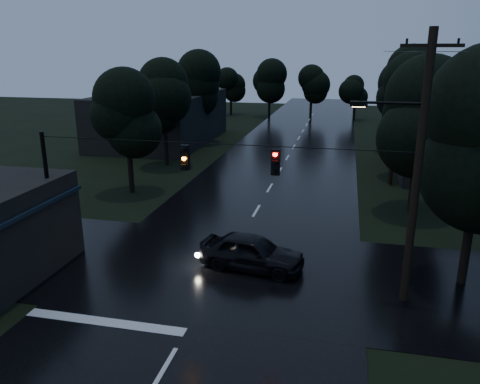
% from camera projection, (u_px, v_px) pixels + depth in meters
% --- Properties ---
extents(main_road, '(12.00, 120.00, 0.02)m').
position_uv_depth(main_road, '(280.00, 171.00, 37.41)').
color(main_road, black).
rests_on(main_road, ground).
extents(cross_street, '(60.00, 9.00, 0.02)m').
position_uv_depth(cross_street, '(222.00, 269.00, 20.61)').
color(cross_street, black).
rests_on(cross_street, ground).
extents(building_far_right, '(10.00, 14.00, 4.40)m').
position_uv_depth(building_far_right, '(460.00, 142.00, 37.57)').
color(building_far_right, black).
rests_on(building_far_right, ground).
extents(building_far_left, '(10.00, 16.00, 5.00)m').
position_uv_depth(building_far_left, '(161.00, 118.00, 48.97)').
color(building_far_left, black).
rests_on(building_far_left, ground).
extents(utility_pole_main, '(3.50, 0.30, 10.00)m').
position_uv_depth(utility_pole_main, '(415.00, 168.00, 16.59)').
color(utility_pole_main, black).
rests_on(utility_pole_main, ground).
extents(utility_pole_far, '(2.00, 0.30, 7.50)m').
position_uv_depth(utility_pole_far, '(395.00, 131.00, 32.68)').
color(utility_pole_far, black).
rests_on(utility_pole_far, ground).
extents(anchor_pole_left, '(0.18, 0.18, 6.00)m').
position_uv_depth(anchor_pole_left, '(50.00, 200.00, 20.38)').
color(anchor_pole_left, black).
rests_on(anchor_pole_left, ground).
extents(span_signals, '(15.00, 0.37, 1.12)m').
position_uv_depth(span_signals, '(228.00, 159.00, 18.03)').
color(span_signals, black).
rests_on(span_signals, ground).
extents(tree_left_a, '(3.92, 3.92, 8.26)m').
position_uv_depth(tree_left_a, '(127.00, 115.00, 30.32)').
color(tree_left_a, black).
rests_on(tree_left_a, ground).
extents(tree_left_b, '(4.20, 4.20, 8.85)m').
position_uv_depth(tree_left_b, '(164.00, 97.00, 37.80)').
color(tree_left_b, black).
rests_on(tree_left_b, ground).
extents(tree_left_c, '(4.48, 4.48, 9.44)m').
position_uv_depth(tree_left_c, '(195.00, 84.00, 47.16)').
color(tree_left_c, black).
rests_on(tree_left_c, ground).
extents(tree_right_a, '(4.20, 4.20, 8.85)m').
position_uv_depth(tree_right_a, '(420.00, 117.00, 26.43)').
color(tree_right_a, black).
rests_on(tree_right_a, ground).
extents(tree_right_b, '(4.48, 4.48, 9.44)m').
position_uv_depth(tree_right_b, '(414.00, 98.00, 33.66)').
color(tree_right_b, black).
rests_on(tree_right_b, ground).
extents(tree_right_c, '(4.76, 4.76, 10.03)m').
position_uv_depth(tree_right_c, '(407.00, 83.00, 42.76)').
color(tree_right_c, black).
rests_on(tree_right_c, ground).
extents(car, '(4.84, 2.51, 1.57)m').
position_uv_depth(car, '(252.00, 252.00, 20.48)').
color(car, black).
rests_on(car, ground).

